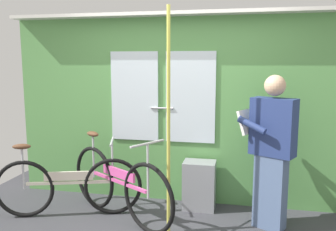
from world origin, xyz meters
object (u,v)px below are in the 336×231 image
bicycle_near_door (68,186)px  handrail_pole (168,124)px  bicycle_leaning_behind (118,185)px  trash_bin_by_wall (199,185)px  passenger_reading_newspaper (271,149)px

bicycle_near_door → handrail_pole: 1.44m
bicycle_leaning_behind → trash_bin_by_wall: bicycle_leaning_behind is taller
bicycle_leaning_behind → trash_bin_by_wall: (0.84, 0.47, -0.11)m
bicycle_leaning_behind → bicycle_near_door: bearing=-143.5°
bicycle_near_door → handrail_pole: (1.20, -0.18, 0.78)m
trash_bin_by_wall → handrail_pole: size_ratio=0.25×
passenger_reading_newspaper → handrail_pole: handrail_pole is taller
trash_bin_by_wall → passenger_reading_newspaper: bearing=-23.7°
bicycle_leaning_behind → handrail_pole: (0.61, -0.22, 0.74)m
bicycle_near_door → bicycle_leaning_behind: 0.59m
passenger_reading_newspaper → trash_bin_by_wall: size_ratio=2.81×
bicycle_near_door → trash_bin_by_wall: (1.43, 0.51, -0.07)m
passenger_reading_newspaper → bicycle_leaning_behind: bearing=31.9°
bicycle_leaning_behind → passenger_reading_newspaper: size_ratio=0.90×
passenger_reading_newspaper → trash_bin_by_wall: bearing=3.7°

